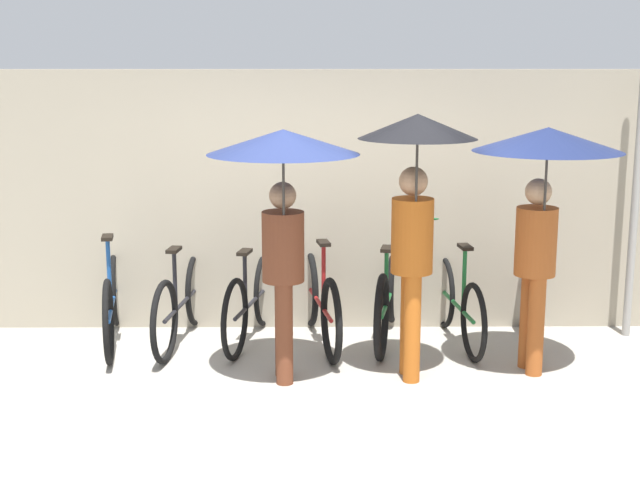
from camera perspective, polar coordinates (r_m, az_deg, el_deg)
name	(u,v)px	position (r m, az deg, el deg)	size (l,w,h in m)	color
ground_plane	(321,418)	(6.29, 0.09, -11.31)	(30.00, 30.00, 0.00)	#9E998E
back_wall	(319,201)	(8.05, -0.05, 2.52)	(11.60, 0.12, 2.34)	gray
parked_bicycle_0	(112,301)	(7.94, -13.16, -3.84)	(0.48, 1.77, 0.99)	black
parked_bicycle_1	(182,302)	(7.85, -8.83, -3.92)	(0.44, 1.74, 1.08)	black
parked_bicycle_2	(251,301)	(7.81, -4.43, -3.89)	(0.51, 1.64, 1.08)	black
parked_bicycle_3	(320,301)	(7.73, -0.03, -3.94)	(0.49, 1.76, 1.07)	black
parked_bicycle_4	(388,298)	(7.84, 4.38, -3.74)	(0.51, 1.77, 0.98)	black
parked_bicycle_5	(458,303)	(7.84, 8.80, -4.03)	(0.44, 1.61, 1.03)	black
parked_bicycle_6	(527,298)	(7.95, 13.09, -3.66)	(0.48, 1.70, 1.04)	black
pedestrian_leading	(283,179)	(6.51, -2.37, 3.92)	(1.11, 1.11, 1.94)	brown
pedestrian_center	(415,182)	(6.61, 6.11, 3.70)	(0.87, 0.87, 2.05)	#B25619
pedestrian_trailing	(544,175)	(6.90, 14.15, 4.03)	(1.12, 1.12, 1.94)	#9E4C1E
awning_pole	(636,194)	(8.22, 19.56, 2.79)	(0.07, 0.07, 2.56)	gray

